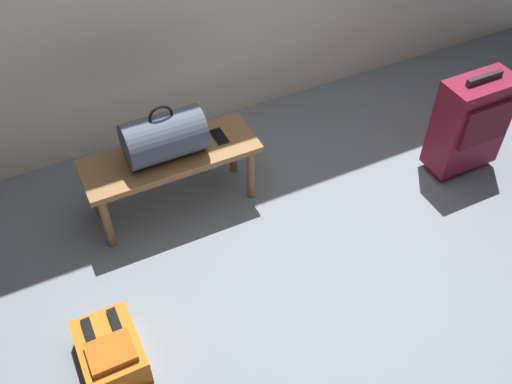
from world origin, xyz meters
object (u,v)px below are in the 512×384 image
at_px(suitcase_upright_burgundy, 470,123).
at_px(backpack_orange, 111,351).
at_px(cell_phone, 219,136).
at_px(bench, 171,162).
at_px(duffel_bag_slate, 164,137).

distance_m(suitcase_upright_burgundy, backpack_orange, 2.44).
height_order(suitcase_upright_burgundy, backpack_orange, suitcase_upright_burgundy).
relative_size(cell_phone, backpack_orange, 0.38).
bearing_deg(suitcase_upright_burgundy, backpack_orange, -171.29).
xyz_separation_m(bench, duffel_bag_slate, (-0.02, 0.00, 0.20)).
relative_size(cell_phone, suitcase_upright_burgundy, 0.21).
relative_size(bench, duffel_bag_slate, 2.27).
relative_size(bench, backpack_orange, 2.63).
bearing_deg(cell_phone, bench, -177.75).
distance_m(bench, suitcase_upright_burgundy, 1.82).
bearing_deg(backpack_orange, cell_phone, 42.11).
xyz_separation_m(cell_phone, backpack_orange, (-0.95, -0.86, -0.32)).
xyz_separation_m(bench, cell_phone, (0.31, 0.01, 0.07)).
height_order(cell_phone, backpack_orange, cell_phone).
relative_size(suitcase_upright_burgundy, backpack_orange, 1.83).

